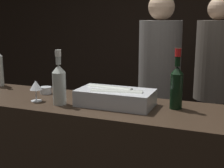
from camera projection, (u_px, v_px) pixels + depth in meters
The scene contains 8 objects.
wall_back_chalkboard at pixel (178, 34), 3.67m from camera, with size 6.40×0.06×2.80m.
ice_bin_with_bottles at pixel (115, 97), 1.79m from camera, with size 0.43×0.23×0.11m.
wine_glass at pixel (36, 86), 1.87m from camera, with size 0.07×0.07×0.13m.
candle_votive at pixel (46, 90), 2.08m from camera, with size 0.08×0.08×0.05m.
white_wine_bottle at pixel (59, 82), 1.80m from camera, with size 0.08×0.08×0.32m.
red_wine_bottle_burgundy at pixel (177, 85), 1.71m from camera, with size 0.07×0.07×0.34m.
person_in_hoodie at pixel (214, 81), 2.99m from camera, with size 0.38×0.38×1.77m.
person_grey_polo at pixel (159, 90), 2.61m from camera, with size 0.35×0.35×1.77m.
Camera 1 is at (0.65, -1.36, 1.59)m, focal length 50.00 mm.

